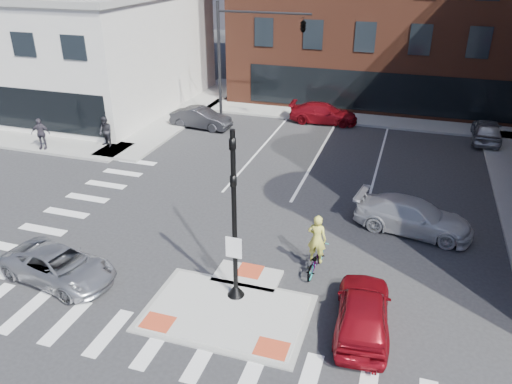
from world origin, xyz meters
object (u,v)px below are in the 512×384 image
(red_sedan, at_px, (363,311))
(cyclist, at_px, (316,253))
(silver_suv, at_px, (59,266))
(bg_car_silver, at_px, (487,130))
(pedestrian_b, at_px, (41,134))
(pedestrian_a, at_px, (106,132))
(white_pickup, at_px, (413,216))
(bg_car_red, at_px, (323,113))
(bg_car_dark, at_px, (201,118))

(red_sedan, xyz_separation_m, cyclist, (-2.05, 2.66, 0.09))
(silver_suv, bearing_deg, bg_car_silver, -28.03)
(red_sedan, distance_m, bg_car_silver, 20.45)
(bg_car_silver, relative_size, pedestrian_b, 2.26)
(cyclist, relative_size, pedestrian_a, 1.29)
(white_pickup, bearing_deg, bg_car_red, 34.61)
(bg_car_silver, distance_m, bg_car_red, 10.41)
(silver_suv, height_order, white_pickup, white_pickup)
(pedestrian_a, bearing_deg, silver_suv, -43.90)
(white_pickup, xyz_separation_m, cyclist, (-3.30, -4.20, 0.09))
(red_sedan, distance_m, bg_car_dark, 21.09)
(bg_car_red, height_order, pedestrian_b, pedestrian_b)
(silver_suv, distance_m, pedestrian_a, 13.49)
(bg_car_dark, bearing_deg, pedestrian_b, 138.36)
(bg_car_red, bearing_deg, bg_car_dark, 112.77)
(red_sedan, distance_m, cyclist, 3.36)
(red_sedan, xyz_separation_m, bg_car_red, (-5.22, 20.38, -0.03))
(red_sedan, bearing_deg, pedestrian_a, -39.45)
(pedestrian_b, bearing_deg, red_sedan, -44.31)
(white_pickup, relative_size, bg_car_silver, 1.15)
(white_pickup, relative_size, bg_car_dark, 1.19)
(silver_suv, bearing_deg, pedestrian_b, 51.17)
(bg_car_silver, distance_m, pedestrian_a, 23.38)
(silver_suv, distance_m, cyclist, 9.32)
(red_sedan, xyz_separation_m, bg_car_silver, (5.18, 19.78, 0.02))
(cyclist, bearing_deg, white_pickup, -122.98)
(pedestrian_b, bearing_deg, silver_suv, -66.73)
(silver_suv, distance_m, bg_car_dark, 17.60)
(cyclist, xyz_separation_m, pedestrian_a, (-14.59, 8.72, 0.27))
(white_pickup, distance_m, pedestrian_a, 18.45)
(silver_suv, xyz_separation_m, bg_car_dark, (-2.10, 17.47, 0.07))
(silver_suv, height_order, cyclist, cyclist)
(silver_suv, xyz_separation_m, red_sedan, (10.73, 0.73, 0.10))
(pedestrian_a, bearing_deg, bg_car_red, 58.31)
(white_pickup, xyz_separation_m, bg_car_dark, (-14.07, 9.88, -0.03))
(bg_car_silver, height_order, cyclist, cyclist)
(white_pickup, distance_m, bg_car_dark, 17.19)
(bg_car_dark, relative_size, pedestrian_b, 2.20)
(white_pickup, bearing_deg, cyclist, 150.92)
(pedestrian_a, bearing_deg, white_pickup, 5.90)
(silver_suv, relative_size, bg_car_dark, 1.06)
(bg_car_silver, xyz_separation_m, bg_car_red, (-10.40, 0.60, -0.04))
(red_sedan, xyz_separation_m, pedestrian_a, (-16.64, 11.39, 0.36))
(silver_suv, bearing_deg, bg_car_red, -4.86)
(red_sedan, xyz_separation_m, white_pickup, (1.24, 6.86, 0.00))
(bg_car_silver, bearing_deg, pedestrian_b, 23.74)
(bg_car_red, height_order, cyclist, cyclist)
(red_sedan, height_order, pedestrian_a, pedestrian_a)
(bg_car_red, xyz_separation_m, pedestrian_a, (-11.42, -8.99, 0.39))
(red_sedan, bearing_deg, bg_car_red, -80.69)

